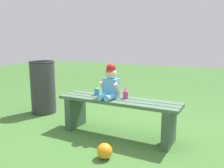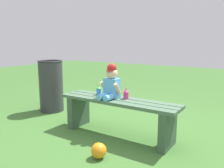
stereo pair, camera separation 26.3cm
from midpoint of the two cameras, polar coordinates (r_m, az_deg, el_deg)
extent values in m
plane|color=#3D6B2D|center=(2.82, -1.32, -12.39)|extent=(16.00, 16.00, 0.00)
cube|color=#47664C|center=(2.59, -2.65, -4.68)|extent=(1.45, 0.11, 0.04)
cube|color=#47664C|center=(2.69, -1.36, -4.10)|extent=(1.45, 0.11, 0.04)
cube|color=#47664C|center=(2.79, -0.17, -3.55)|extent=(1.45, 0.11, 0.04)
cube|color=#3C5641|center=(3.08, -11.32, -6.68)|extent=(0.08, 0.35, 0.40)
cube|color=#3C5641|center=(2.54, 10.91, -10.41)|extent=(0.08, 0.35, 0.40)
cube|color=#59A5E5|center=(2.73, -2.99, -1.03)|extent=(0.17, 0.12, 0.23)
sphere|color=beige|center=(2.70, -3.02, 2.56)|extent=(0.14, 0.14, 0.14)
cylinder|color=#B21E1E|center=(2.66, -3.43, 3.26)|extent=(0.09, 0.09, 0.01)
sphere|color=#B21E1E|center=(2.69, -3.03, 3.85)|extent=(0.11, 0.11, 0.11)
cylinder|color=#5DAEF0|center=(2.67, -5.11, -3.10)|extent=(0.07, 0.16, 0.07)
cylinder|color=#5DAEF0|center=(2.62, -3.45, -3.32)|extent=(0.07, 0.16, 0.07)
cylinder|color=beige|center=(2.75, -4.99, -0.67)|extent=(0.04, 0.12, 0.14)
cylinder|color=beige|center=(2.65, -1.57, -1.03)|extent=(0.04, 0.12, 0.14)
cylinder|color=#338CE5|center=(2.89, -6.35, -1.92)|extent=(0.06, 0.06, 0.08)
cone|color=#66CC4C|center=(2.88, -6.38, -0.86)|extent=(0.06, 0.06, 0.03)
cylinder|color=#66CC4C|center=(2.87, -6.38, -0.50)|extent=(0.01, 0.01, 0.02)
cylinder|color=#E5337F|center=(2.69, 0.57, -2.74)|extent=(0.06, 0.06, 0.08)
cone|color=#E5337F|center=(2.68, 0.58, -1.61)|extent=(0.06, 0.06, 0.03)
cylinder|color=#E5337F|center=(2.68, 0.58, -1.23)|extent=(0.01, 0.01, 0.02)
sphere|color=orange|center=(2.29, -5.28, -16.10)|extent=(0.15, 0.15, 0.15)
cylinder|color=#333338|center=(3.76, -18.46, -0.93)|extent=(0.37, 0.37, 0.78)
torus|color=#232327|center=(3.71, -18.81, 5.13)|extent=(0.38, 0.38, 0.03)
camera|label=1|loc=(0.13, -92.86, -0.52)|focal=37.38mm
camera|label=2|loc=(0.13, 87.14, 0.52)|focal=37.38mm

